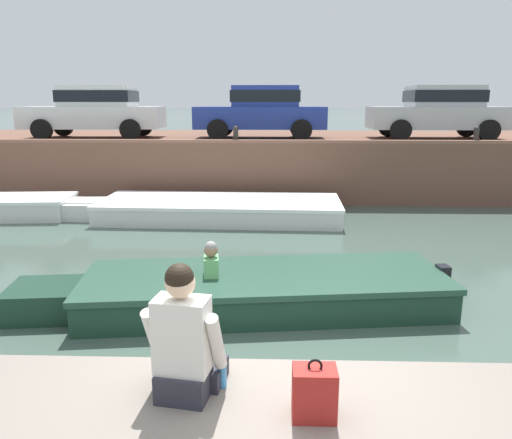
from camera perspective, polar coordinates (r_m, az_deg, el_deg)
ground_plane at (r=8.98m, az=1.89°, el=-4.90°), size 400.00×400.00×0.00m
far_quay_wall at (r=16.61m, az=1.93°, el=6.61°), size 60.00×6.00×1.71m
far_wall_coping at (r=13.65m, az=1.96°, el=8.92°), size 60.00×0.24×0.08m
boat_moored_central_white at (r=12.25m, az=-5.41°, el=1.18°), size 6.97×2.34×0.48m
motorboat_passing at (r=7.02m, az=-0.94°, el=-8.11°), size 6.12×2.24×0.97m
car_leftmost_white at (r=16.20m, az=-17.84°, el=11.86°), size 4.19×2.06×1.54m
car_left_inner_blue at (r=15.28m, az=0.73°, el=12.43°), size 3.87×1.96×1.54m
car_centre_silver at (r=16.05m, az=20.19°, el=11.68°), size 3.97×2.03×1.54m
mooring_bollard_mid at (r=13.81m, az=-2.33°, el=9.80°), size 0.15×0.15×0.45m
mooring_bollard_east at (r=14.82m, az=23.87°, el=8.93°), size 0.15×0.15×0.45m
person_seated_left at (r=3.51m, az=-8.14°, el=-13.96°), size 0.57×0.58×0.97m
bottle_drink at (r=3.70m, az=-3.89°, el=-17.26°), size 0.06×0.06×0.20m
backpack_on_ledge at (r=3.39m, az=6.66°, el=-19.05°), size 0.28×0.24×0.41m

